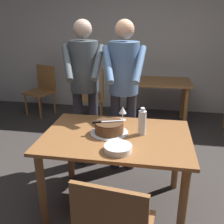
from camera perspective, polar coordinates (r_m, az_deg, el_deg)
ground_plane at (r=2.69m, az=0.89°, el=-19.75°), size 14.00×14.00×0.00m
back_wall at (r=4.97m, az=6.36°, el=15.82°), size 10.00×0.12×2.70m
main_dining_table at (r=2.34m, az=0.98°, el=-7.90°), size 1.31×0.89×0.75m
cake_on_platter at (r=2.30m, az=-0.63°, el=-3.60°), size 0.34×0.34×0.11m
cake_knife at (r=2.26m, az=-2.44°, el=-2.20°), size 0.26×0.11×0.02m
plate_stack at (r=2.01m, az=1.34°, el=-8.09°), size 0.22×0.22×0.05m
wine_glass_near at (r=2.57m, az=2.40°, el=0.35°), size 0.08×0.08×0.14m
water_bottle at (r=2.27m, az=6.75°, el=-2.29°), size 0.07×0.07×0.25m
person_cutting_cake at (r=2.79m, az=2.63°, el=6.70°), size 0.46×0.57×1.72m
person_standing_beside at (r=2.91m, az=-6.18°, el=7.16°), size 0.46×0.57×1.72m
background_table at (r=4.40m, az=10.58°, el=4.80°), size 1.00×0.70×0.74m
background_chair_0 at (r=4.96m, az=-15.35°, el=5.13°), size 0.57×0.57×0.90m
background_chair_2 at (r=4.42m, az=-3.80°, el=4.00°), size 0.51×0.51×0.90m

